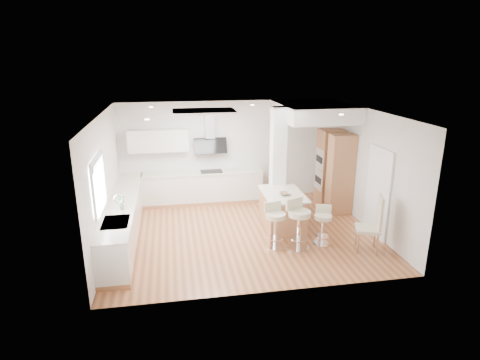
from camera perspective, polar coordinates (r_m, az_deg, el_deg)
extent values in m
plane|color=#AF6A41|center=(9.47, 0.48, -7.52)|extent=(6.00, 6.00, 0.00)
cube|color=white|center=(9.47, 0.48, -7.52)|extent=(6.00, 5.00, 0.02)
cube|color=silver|center=(11.37, -1.79, 4.17)|extent=(6.00, 0.04, 2.80)
cube|color=silver|center=(8.96, -18.73, -0.35)|extent=(0.04, 5.00, 2.80)
cube|color=silver|center=(9.95, 17.76, 1.45)|extent=(0.04, 5.00, 2.80)
cube|color=white|center=(9.17, -5.16, 9.70)|extent=(1.40, 0.95, 0.05)
cube|color=silver|center=(9.17, -5.16, 9.61)|extent=(1.25, 0.80, 0.03)
cylinder|color=white|center=(10.04, -12.56, 10.07)|extent=(0.10, 0.10, 0.02)
cylinder|color=white|center=(8.06, -13.08, 8.37)|extent=(0.10, 0.10, 0.02)
cylinder|color=white|center=(10.24, 1.78, 10.60)|extent=(0.10, 0.10, 0.02)
cylinder|color=white|center=(10.18, 10.80, 10.27)|extent=(0.10, 0.10, 0.02)
cylinder|color=white|center=(8.80, 14.22, 9.01)|extent=(0.10, 0.10, 0.02)
cube|color=white|center=(8.03, -19.51, -0.55)|extent=(0.03, 1.15, 0.95)
cube|color=white|center=(7.90, -19.80, 2.95)|extent=(0.04, 1.28, 0.06)
cube|color=white|center=(8.19, -19.09, -3.91)|extent=(0.04, 1.28, 0.06)
cube|color=white|center=(7.46, -20.14, -1.95)|extent=(0.04, 0.06, 0.95)
cube|color=white|center=(8.60, -18.83, 0.68)|extent=(0.04, 0.06, 0.95)
cube|color=#9EA1A5|center=(7.91, -19.64, 2.43)|extent=(0.03, 1.18, 0.14)
cube|color=#3F3A32|center=(9.55, 19.09, -1.84)|extent=(0.02, 0.90, 2.00)
cube|color=white|center=(9.55, 19.01, -1.84)|extent=(0.05, 1.00, 2.10)
cube|color=#BA7D4F|center=(9.62, -15.97, -7.51)|extent=(0.60, 4.50, 0.10)
cube|color=silver|center=(9.45, -16.19, -5.13)|extent=(0.60, 4.50, 0.76)
cube|color=beige|center=(9.31, -16.39, -2.85)|extent=(0.63, 4.50, 0.04)
cube|color=silver|center=(8.15, -17.28, -5.77)|extent=(0.50, 0.75, 0.02)
cube|color=silver|center=(8.00, -17.39, -6.59)|extent=(0.40, 0.34, 0.10)
cube|color=silver|center=(8.33, -17.10, -5.60)|extent=(0.40, 0.34, 0.10)
cylinder|color=silver|center=(8.34, -16.34, -3.74)|extent=(0.02, 0.02, 0.36)
torus|color=silver|center=(8.29, -16.92, -2.59)|extent=(0.18, 0.02, 0.18)
imported|color=#407E42|center=(8.68, -16.56, -3.03)|extent=(0.17, 0.12, 0.33)
cube|color=#BA7D4F|center=(11.39, -5.25, -2.96)|extent=(3.30, 0.60, 0.10)
cube|color=silver|center=(11.25, -5.31, -0.90)|extent=(3.30, 0.60, 0.76)
cube|color=beige|center=(11.13, -5.36, 1.05)|extent=(3.33, 0.63, 0.04)
cube|color=black|center=(11.14, -4.09, 1.24)|extent=(0.60, 0.40, 0.01)
cube|color=silver|center=(11.01, -11.55, 5.54)|extent=(1.60, 0.34, 0.60)
cube|color=silver|center=(11.06, -4.33, 7.73)|extent=(0.25, 0.18, 0.70)
cube|color=black|center=(11.09, -4.23, 4.86)|extent=(0.90, 0.26, 0.44)
cube|color=white|center=(10.10, 5.40, 2.43)|extent=(0.35, 0.35, 2.80)
cube|color=white|center=(10.61, 10.49, 9.55)|extent=(1.78, 2.20, 0.40)
cube|color=#BA7D4F|center=(11.21, 12.68, 1.73)|extent=(0.62, 0.62, 2.10)
cube|color=#BA7D4F|center=(10.60, 14.10, 0.73)|extent=(0.62, 0.40, 2.10)
cube|color=silver|center=(11.04, 11.27, 2.91)|extent=(0.02, 0.55, 0.55)
cube|color=silver|center=(11.19, 11.10, 0.04)|extent=(0.02, 0.55, 0.55)
cube|color=black|center=(11.03, 11.22, 2.91)|extent=(0.01, 0.45, 0.18)
cube|color=black|center=(11.19, 11.05, 0.03)|extent=(0.01, 0.45, 0.18)
cube|color=#BA7D4F|center=(9.68, 6.04, -4.39)|extent=(0.91, 1.37, 0.83)
cube|color=beige|center=(9.53, 6.12, -1.97)|extent=(0.99, 1.45, 0.04)
imported|color=gray|center=(9.38, 6.35, -1.96)|extent=(0.26, 0.26, 0.06)
sphere|color=orange|center=(9.39, 6.58, -1.93)|extent=(0.07, 0.07, 0.07)
sphere|color=orange|center=(9.39, 6.09, -1.92)|extent=(0.07, 0.07, 0.07)
sphere|color=#74A637|center=(9.34, 6.41, -2.02)|extent=(0.07, 0.07, 0.07)
cylinder|color=silver|center=(8.84, 4.99, -9.37)|extent=(0.53, 0.53, 0.03)
cylinder|color=silver|center=(8.70, 5.05, -7.37)|extent=(0.08, 0.08, 0.66)
cylinder|color=silver|center=(8.75, 5.02, -8.15)|extent=(0.41, 0.41, 0.02)
cylinder|color=beige|center=(8.55, 5.11, -5.08)|extent=(0.50, 0.50, 0.10)
cube|color=beige|center=(8.63, 4.66, -3.77)|extent=(0.39, 0.13, 0.22)
cylinder|color=silver|center=(8.84, 8.24, -9.49)|extent=(0.65, 0.65, 0.03)
cylinder|color=silver|center=(8.68, 8.35, -7.28)|extent=(0.10, 0.10, 0.73)
cylinder|color=silver|center=(8.74, 8.31, -8.14)|extent=(0.50, 0.50, 0.02)
cylinder|color=beige|center=(8.52, 8.47, -4.74)|extent=(0.62, 0.62, 0.11)
cube|color=beige|center=(8.58, 7.72, -3.34)|extent=(0.41, 0.22, 0.25)
cylinder|color=silver|center=(9.11, 11.52, -8.85)|extent=(0.50, 0.50, 0.03)
cylinder|color=silver|center=(8.99, 11.63, -7.13)|extent=(0.08, 0.08, 0.58)
cylinder|color=silver|center=(9.03, 11.59, -7.81)|extent=(0.39, 0.39, 0.01)
cylinder|color=beige|center=(8.86, 11.76, -5.18)|extent=(0.48, 0.48, 0.09)
cube|color=beige|center=(8.94, 11.79, -4.04)|extent=(0.33, 0.16, 0.20)
cube|color=beige|center=(8.87, 17.69, -6.63)|extent=(0.62, 0.62, 0.06)
cube|color=beige|center=(8.77, 19.29, -4.56)|extent=(0.20, 0.44, 0.77)
cylinder|color=#BA7D4F|center=(8.77, 16.43, -8.68)|extent=(0.05, 0.05, 0.47)
cylinder|color=#BA7D4F|center=(9.12, 16.19, -7.64)|extent=(0.05, 0.05, 0.47)
cylinder|color=#BA7D4F|center=(8.83, 18.94, -8.76)|extent=(0.05, 0.05, 0.47)
cylinder|color=#BA7D4F|center=(9.18, 18.60, -7.72)|extent=(0.05, 0.05, 0.47)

